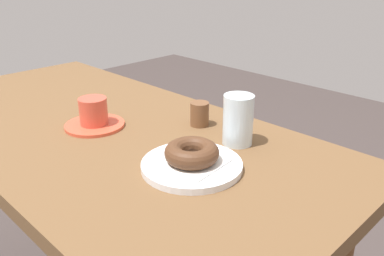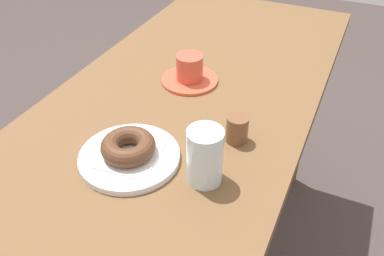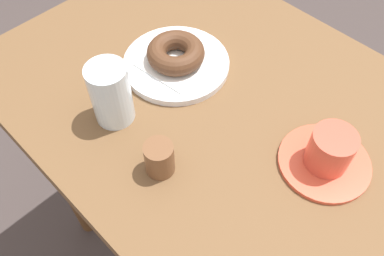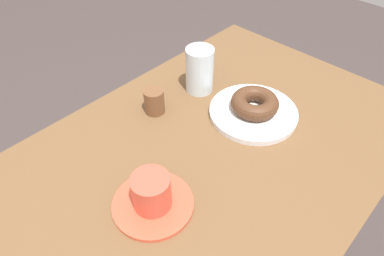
% 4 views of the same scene
% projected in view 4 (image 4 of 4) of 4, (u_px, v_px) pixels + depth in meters
% --- Properties ---
extents(table, '(1.28, 0.61, 0.77)m').
position_uv_depth(table, '(152.00, 229.00, 0.70)').
color(table, brown).
rests_on(table, ground_plane).
extents(plate_chocolate_ring, '(0.20, 0.20, 0.01)m').
position_uv_depth(plate_chocolate_ring, '(253.00, 113.00, 0.80)').
color(plate_chocolate_ring, white).
rests_on(plate_chocolate_ring, table).
extents(napkin_chocolate_ring, '(0.13, 0.13, 0.00)m').
position_uv_depth(napkin_chocolate_ring, '(254.00, 110.00, 0.79)').
color(napkin_chocolate_ring, white).
rests_on(napkin_chocolate_ring, plate_chocolate_ring).
extents(donut_chocolate_ring, '(0.11, 0.11, 0.04)m').
position_uv_depth(donut_chocolate_ring, '(255.00, 103.00, 0.78)').
color(donut_chocolate_ring, '#4E2F1C').
rests_on(donut_chocolate_ring, napkin_chocolate_ring).
extents(water_glass, '(0.07, 0.07, 0.11)m').
position_uv_depth(water_glass, '(200.00, 70.00, 0.83)').
color(water_glass, silver).
rests_on(water_glass, table).
extents(coffee_cup, '(0.15, 0.15, 0.07)m').
position_uv_depth(coffee_cup, '(154.00, 194.00, 0.60)').
color(coffee_cup, '#DC5136').
rests_on(coffee_cup, table).
extents(sugar_jar, '(0.05, 0.05, 0.06)m').
position_uv_depth(sugar_jar, '(154.00, 101.00, 0.79)').
color(sugar_jar, brown).
rests_on(sugar_jar, table).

